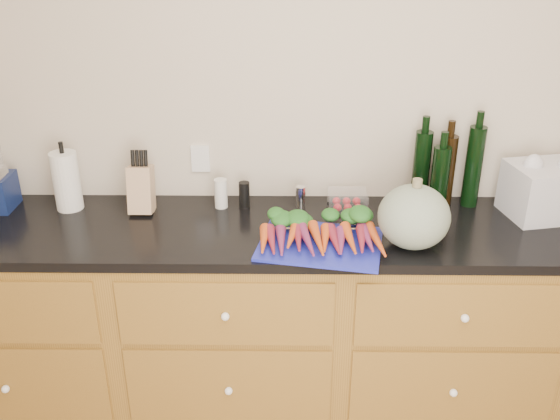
{
  "coord_description": "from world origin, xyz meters",
  "views": [
    {
      "loc": [
        -0.22,
        -0.96,
        2.09
      ],
      "look_at": [
        -0.25,
        1.2,
        1.06
      ],
      "focal_mm": 40.0,
      "sensor_mm": 36.0,
      "label": 1
    }
  ],
  "objects_px": {
    "carrots": "(320,232)",
    "squash": "(414,217)",
    "cutting_board": "(320,244)",
    "knife_block": "(141,189)",
    "paper_towel": "(66,181)",
    "tomato_box": "(347,200)"
  },
  "relations": [
    {
      "from": "cutting_board",
      "to": "tomato_box",
      "type": "xyz_separation_m",
      "value": [
        0.13,
        0.33,
        0.03
      ]
    },
    {
      "from": "cutting_board",
      "to": "paper_towel",
      "type": "xyz_separation_m",
      "value": [
        -1.06,
        0.32,
        0.12
      ]
    },
    {
      "from": "carrots",
      "to": "knife_block",
      "type": "relative_size",
      "value": 2.4
    },
    {
      "from": "carrots",
      "to": "knife_block",
      "type": "height_order",
      "value": "knife_block"
    },
    {
      "from": "carrots",
      "to": "squash",
      "type": "distance_m",
      "value": 0.36
    },
    {
      "from": "cutting_board",
      "to": "squash",
      "type": "height_order",
      "value": "squash"
    },
    {
      "from": "carrots",
      "to": "knife_block",
      "type": "xyz_separation_m",
      "value": [
        -0.74,
        0.26,
        0.06
      ]
    },
    {
      "from": "carrots",
      "to": "knife_block",
      "type": "distance_m",
      "value": 0.79
    },
    {
      "from": "squash",
      "to": "knife_block",
      "type": "height_order",
      "value": "squash"
    },
    {
      "from": "carrots",
      "to": "paper_towel",
      "type": "xyz_separation_m",
      "value": [
        -1.06,
        0.28,
        0.09
      ]
    },
    {
      "from": "cutting_board",
      "to": "knife_block",
      "type": "bearing_deg",
      "value": 158.04
    },
    {
      "from": "squash",
      "to": "knife_block",
      "type": "bearing_deg",
      "value": 164.75
    },
    {
      "from": "cutting_board",
      "to": "carrots",
      "type": "bearing_deg",
      "value": 90.0
    },
    {
      "from": "cutting_board",
      "to": "paper_towel",
      "type": "relative_size",
      "value": 1.81
    },
    {
      "from": "cutting_board",
      "to": "paper_towel",
      "type": "height_order",
      "value": "paper_towel"
    },
    {
      "from": "carrots",
      "to": "tomato_box",
      "type": "height_order",
      "value": "tomato_box"
    },
    {
      "from": "carrots",
      "to": "squash",
      "type": "bearing_deg",
      "value": -5.69
    },
    {
      "from": "carrots",
      "to": "squash",
      "type": "xyz_separation_m",
      "value": [
        0.35,
        -0.03,
        0.08
      ]
    },
    {
      "from": "cutting_board",
      "to": "paper_towel",
      "type": "distance_m",
      "value": 1.12
    },
    {
      "from": "cutting_board",
      "to": "squash",
      "type": "bearing_deg",
      "value": 0.37
    },
    {
      "from": "cutting_board",
      "to": "tomato_box",
      "type": "relative_size",
      "value": 2.81
    },
    {
      "from": "carrots",
      "to": "tomato_box",
      "type": "relative_size",
      "value": 2.9
    }
  ]
}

